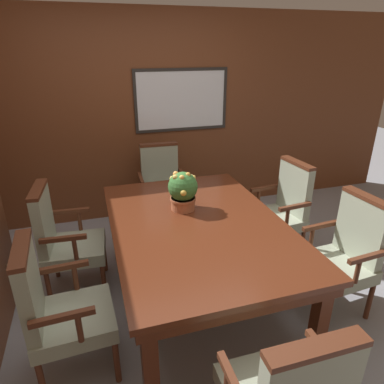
% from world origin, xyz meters
% --- Properties ---
extents(ground_plane, '(14.00, 14.00, 0.00)m').
position_xyz_m(ground_plane, '(0.00, 0.00, 0.00)').
color(ground_plane, '#93969E').
extents(wall_back, '(7.20, 0.08, 2.45)m').
position_xyz_m(wall_back, '(0.01, 1.93, 1.23)').
color(wall_back, brown).
rests_on(wall_back, ground_plane).
extents(dining_table, '(1.34, 1.95, 0.75)m').
position_xyz_m(dining_table, '(0.14, 0.09, 0.66)').
color(dining_table, '#562614').
rests_on(dining_table, ground_plane).
extents(chair_left_near, '(0.53, 0.55, 1.00)m').
position_xyz_m(chair_left_near, '(-0.92, -0.34, 0.53)').
color(chair_left_near, '#562B19').
rests_on(chair_left_near, ground_plane).
extents(chair_head_far, '(0.54, 0.53, 1.00)m').
position_xyz_m(chair_head_far, '(0.15, 1.48, 0.53)').
color(chair_head_far, '#562B19').
rests_on(chair_head_far, ground_plane).
extents(chair_left_far, '(0.54, 0.55, 1.00)m').
position_xyz_m(chair_left_far, '(-0.92, 0.55, 0.53)').
color(chair_left_far, '#562B19').
rests_on(chair_left_far, ground_plane).
extents(chair_right_near, '(0.55, 0.56, 1.00)m').
position_xyz_m(chair_right_near, '(1.22, -0.35, 0.53)').
color(chair_right_near, '#562B19').
rests_on(chair_right_near, ground_plane).
extents(chair_right_far, '(0.55, 0.56, 1.00)m').
position_xyz_m(chair_right_far, '(1.19, 0.53, 0.53)').
color(chair_right_far, '#562B19').
rests_on(chair_right_far, ground_plane).
extents(potted_plant, '(0.26, 0.27, 0.34)m').
position_xyz_m(potted_plant, '(0.09, 0.35, 0.93)').
color(potted_plant, '#B2603D').
rests_on(potted_plant, dining_table).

